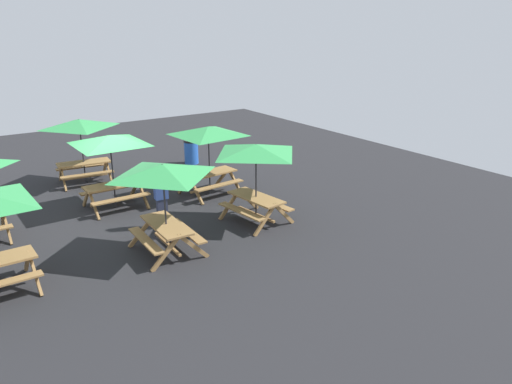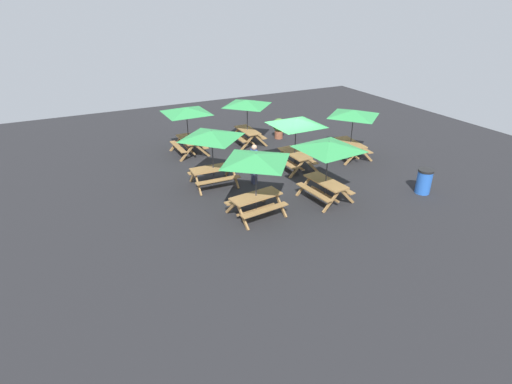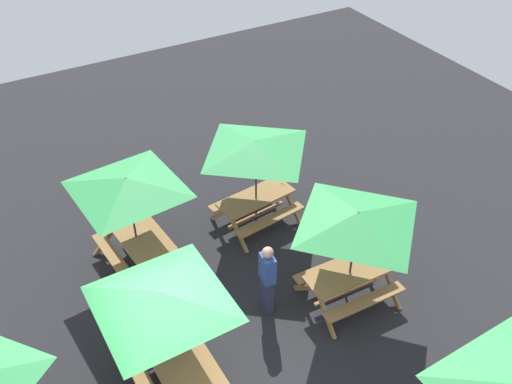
{
  "view_description": "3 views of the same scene",
  "coord_description": "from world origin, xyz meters",
  "px_view_note": "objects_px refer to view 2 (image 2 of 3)",
  "views": [
    {
      "loc": [
        4.28,
        14.17,
        5.52
      ],
      "look_at": [
        -3.25,
        3.07,
        0.9
      ],
      "focal_mm": 35.0,
      "sensor_mm": 36.0,
      "label": 1
    },
    {
      "loc": [
        -14.22,
        8.54,
        6.94
      ],
      "look_at": [
        -3.25,
        3.07,
        0.9
      ],
      "focal_mm": 28.0,
      "sensor_mm": 36.0,
      "label": 2
    },
    {
      "loc": [
        5.62,
        -1.97,
        8.89
      ],
      "look_at": [
        -3.25,
        3.07,
        0.9
      ],
      "focal_mm": 40.0,
      "sensor_mm": 36.0,
      "label": 3
    }
  ],
  "objects_px": {
    "trash_bin_blue": "(424,181)",
    "potted_plant_0": "(279,127)",
    "picnic_table_0": "(296,126)",
    "picnic_table_5": "(328,150)",
    "picnic_table_2": "(212,138)",
    "picnic_table_3": "(186,114)",
    "person_standing": "(254,163)",
    "picnic_table_1": "(256,162)",
    "picnic_table_4": "(353,117)",
    "picnic_table_6": "(247,106)"
  },
  "relations": [
    {
      "from": "trash_bin_blue",
      "to": "person_standing",
      "type": "relative_size",
      "value": 0.59
    },
    {
      "from": "picnic_table_1",
      "to": "picnic_table_2",
      "type": "height_order",
      "value": "same"
    },
    {
      "from": "picnic_table_5",
      "to": "potted_plant_0",
      "type": "bearing_deg",
      "value": -21.23
    },
    {
      "from": "potted_plant_0",
      "to": "picnic_table_4",
      "type": "bearing_deg",
      "value": -158.03
    },
    {
      "from": "picnic_table_5",
      "to": "picnic_table_3",
      "type": "bearing_deg",
      "value": 18.26
    },
    {
      "from": "picnic_table_3",
      "to": "picnic_table_2",
      "type": "bearing_deg",
      "value": 174.99
    },
    {
      "from": "picnic_table_0",
      "to": "potted_plant_0",
      "type": "relative_size",
      "value": 2.59
    },
    {
      "from": "picnic_table_1",
      "to": "trash_bin_blue",
      "type": "relative_size",
      "value": 2.38
    },
    {
      "from": "picnic_table_6",
      "to": "person_standing",
      "type": "relative_size",
      "value": 1.4
    },
    {
      "from": "trash_bin_blue",
      "to": "potted_plant_0",
      "type": "xyz_separation_m",
      "value": [
        8.32,
        1.76,
        0.14
      ]
    },
    {
      "from": "picnic_table_4",
      "to": "picnic_table_6",
      "type": "relative_size",
      "value": 1.0
    },
    {
      "from": "picnic_table_1",
      "to": "person_standing",
      "type": "height_order",
      "value": "picnic_table_1"
    },
    {
      "from": "picnic_table_6",
      "to": "potted_plant_0",
      "type": "xyz_separation_m",
      "value": [
        0.06,
        -1.9,
        -1.35
      ]
    },
    {
      "from": "picnic_table_2",
      "to": "person_standing",
      "type": "distance_m",
      "value": 1.98
    },
    {
      "from": "picnic_table_2",
      "to": "picnic_table_5",
      "type": "xyz_separation_m",
      "value": [
        -3.05,
        -3.29,
        0.0
      ]
    },
    {
      "from": "picnic_table_2",
      "to": "potted_plant_0",
      "type": "bearing_deg",
      "value": -140.96
    },
    {
      "from": "picnic_table_5",
      "to": "potted_plant_0",
      "type": "distance_m",
      "value": 7.49
    },
    {
      "from": "picnic_table_6",
      "to": "person_standing",
      "type": "xyz_separation_m",
      "value": [
        -4.54,
        1.84,
        -1.1
      ]
    },
    {
      "from": "picnic_table_2",
      "to": "picnic_table_3",
      "type": "distance_m",
      "value": 3.92
    },
    {
      "from": "picnic_table_2",
      "to": "trash_bin_blue",
      "type": "distance_m",
      "value": 8.38
    },
    {
      "from": "picnic_table_4",
      "to": "potted_plant_0",
      "type": "bearing_deg",
      "value": 28.07
    },
    {
      "from": "picnic_table_1",
      "to": "picnic_table_5",
      "type": "distance_m",
      "value": 2.86
    },
    {
      "from": "picnic_table_3",
      "to": "picnic_table_5",
      "type": "bearing_deg",
      "value": -158.0
    },
    {
      "from": "picnic_table_5",
      "to": "picnic_table_4",
      "type": "bearing_deg",
      "value": -54.91
    },
    {
      "from": "picnic_table_1",
      "to": "potted_plant_0",
      "type": "distance_m",
      "value": 8.64
    },
    {
      "from": "picnic_table_2",
      "to": "picnic_table_4",
      "type": "xyz_separation_m",
      "value": [
        0.04,
        -6.9,
        0.0
      ]
    },
    {
      "from": "picnic_table_0",
      "to": "potted_plant_0",
      "type": "height_order",
      "value": "picnic_table_0"
    },
    {
      "from": "picnic_table_6",
      "to": "person_standing",
      "type": "bearing_deg",
      "value": 157.95
    },
    {
      "from": "picnic_table_2",
      "to": "picnic_table_3",
      "type": "xyz_separation_m",
      "value": [
        3.92,
        -0.23,
        0.0
      ]
    },
    {
      "from": "picnic_table_2",
      "to": "picnic_table_4",
      "type": "bearing_deg",
      "value": -177.97
    },
    {
      "from": "picnic_table_0",
      "to": "picnic_table_3",
      "type": "xyz_separation_m",
      "value": [
        3.91,
        3.59,
        0.0
      ]
    },
    {
      "from": "person_standing",
      "to": "picnic_table_1",
      "type": "bearing_deg",
      "value": 161.76
    },
    {
      "from": "picnic_table_0",
      "to": "picnic_table_4",
      "type": "relative_size",
      "value": 1.21
    },
    {
      "from": "picnic_table_0",
      "to": "picnic_table_1",
      "type": "bearing_deg",
      "value": 130.27
    },
    {
      "from": "picnic_table_1",
      "to": "picnic_table_2",
      "type": "bearing_deg",
      "value": -88.58
    },
    {
      "from": "picnic_table_1",
      "to": "picnic_table_0",
      "type": "bearing_deg",
      "value": -145.38
    },
    {
      "from": "person_standing",
      "to": "potted_plant_0",
      "type": "bearing_deg",
      "value": -32.43
    },
    {
      "from": "picnic_table_6",
      "to": "picnic_table_0",
      "type": "bearing_deg",
      "value": -173.86
    },
    {
      "from": "picnic_table_6",
      "to": "picnic_table_5",
      "type": "bearing_deg",
      "value": 179.23
    },
    {
      "from": "picnic_table_0",
      "to": "picnic_table_5",
      "type": "distance_m",
      "value": 3.1
    },
    {
      "from": "potted_plant_0",
      "to": "picnic_table_1",
      "type": "bearing_deg",
      "value": 145.25
    },
    {
      "from": "picnic_table_4",
      "to": "picnic_table_0",
      "type": "bearing_deg",
      "value": 96.69
    },
    {
      "from": "picnic_table_3",
      "to": "potted_plant_0",
      "type": "xyz_separation_m",
      "value": [
        0.12,
        -5.06,
        -1.35
      ]
    },
    {
      "from": "picnic_table_1",
      "to": "picnic_table_2",
      "type": "relative_size",
      "value": 1.0
    },
    {
      "from": "picnic_table_5",
      "to": "picnic_table_6",
      "type": "height_order",
      "value": "same"
    },
    {
      "from": "picnic_table_4",
      "to": "trash_bin_blue",
      "type": "distance_m",
      "value": 4.58
    },
    {
      "from": "picnic_table_3",
      "to": "trash_bin_blue",
      "type": "height_order",
      "value": "picnic_table_3"
    },
    {
      "from": "picnic_table_2",
      "to": "picnic_table_3",
      "type": "height_order",
      "value": "same"
    },
    {
      "from": "picnic_table_0",
      "to": "picnic_table_3",
      "type": "distance_m",
      "value": 5.31
    },
    {
      "from": "picnic_table_6",
      "to": "picnic_table_2",
      "type": "bearing_deg",
      "value": 139.55
    }
  ]
}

